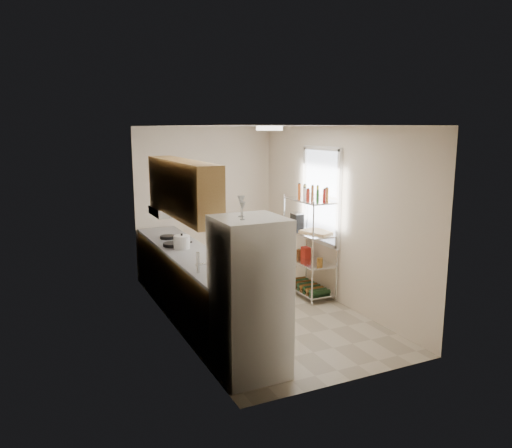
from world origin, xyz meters
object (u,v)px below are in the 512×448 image
(frying_pan_large, at_px, (172,244))
(espresso_machine, at_px, (297,220))
(rice_cooker, at_px, (182,242))
(refrigerator, at_px, (250,297))
(cutting_board, at_px, (318,232))

(frying_pan_large, bearing_deg, espresso_machine, -8.77)
(rice_cooker, bearing_deg, refrigerator, -87.93)
(refrigerator, distance_m, espresso_machine, 2.89)
(rice_cooker, relative_size, espresso_machine, 0.92)
(refrigerator, xyz_separation_m, cutting_board, (1.95, 1.78, 0.18))
(rice_cooker, relative_size, frying_pan_large, 0.85)
(refrigerator, height_order, cutting_board, refrigerator)
(frying_pan_large, bearing_deg, rice_cooker, -73.70)
(rice_cooker, xyz_separation_m, espresso_machine, (1.91, 0.09, 0.14))
(refrigerator, distance_m, rice_cooker, 2.14)
(rice_cooker, bearing_deg, frying_pan_large, 111.78)
(rice_cooker, distance_m, frying_pan_large, 0.23)
(rice_cooker, relative_size, cutting_board, 0.49)
(refrigerator, relative_size, cutting_board, 3.58)
(rice_cooker, height_order, cutting_board, rice_cooker)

